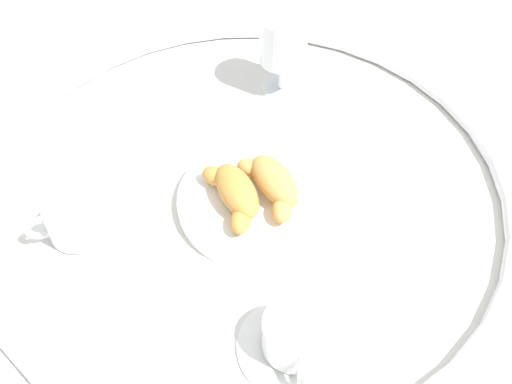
{
  "coord_description": "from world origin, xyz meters",
  "views": [
    {
      "loc": [
        -0.52,
        0.28,
        0.7
      ],
      "look_at": [
        -0.03,
        0.0,
        0.03
      ],
      "focal_mm": 44.48,
      "sensor_mm": 36.0,
      "label": 1
    }
  ],
  "objects": [
    {
      "name": "croissant_large",
      "position": [
        -0.03,
        -0.02,
        0.04
      ],
      "size": [
        0.14,
        0.06,
        0.04
      ],
      "color": "#D6994C",
      "rests_on": "pastry_plate"
    },
    {
      "name": "coffee_cup_far",
      "position": [
        -0.24,
        0.07,
        0.03
      ],
      "size": [
        0.14,
        0.14,
        0.06
      ],
      "color": "white",
      "rests_on": "ground_plane"
    },
    {
      "name": "croissant_small",
      "position": [
        -0.02,
        0.03,
        0.04
      ],
      "size": [
        0.14,
        0.07,
        0.04
      ],
      "color": "#CC893D",
      "rests_on": "pastry_plate"
    },
    {
      "name": "pastry_plate",
      "position": [
        -0.03,
        0.0,
        0.01
      ],
      "size": [
        0.23,
        0.23,
        0.02
      ],
      "color": "white",
      "rests_on": "ground_plane"
    },
    {
      "name": "ground_plane",
      "position": [
        0.0,
        0.0,
        0.0
      ],
      "size": [
        2.2,
        2.2,
        0.0
      ],
      "primitive_type": "plane",
      "color": "silver"
    },
    {
      "name": "table_chrome_rim",
      "position": [
        0.0,
        0.0,
        0.01
      ],
      "size": [
        0.77,
        0.77,
        0.02
      ],
      "primitive_type": "torus",
      "color": "silver",
      "rests_on": "ground_plane"
    },
    {
      "name": "coffee_cup_near",
      "position": [
        0.04,
        0.24,
        0.03
      ],
      "size": [
        0.14,
        0.14,
        0.06
      ],
      "color": "white",
      "rests_on": "ground_plane"
    },
    {
      "name": "juice_glass_left",
      "position": [
        0.17,
        -0.16,
        0.09
      ],
      "size": [
        0.08,
        0.08,
        0.14
      ],
      "color": "white",
      "rests_on": "ground_plane"
    }
  ]
}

